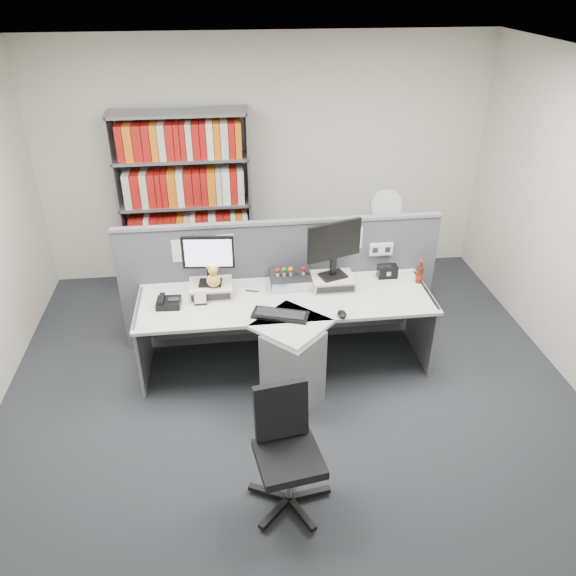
{
  "coord_description": "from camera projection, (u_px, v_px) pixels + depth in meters",
  "views": [
    {
      "loc": [
        -0.49,
        -3.38,
        3.28
      ],
      "look_at": [
        0.0,
        0.65,
        0.92
      ],
      "focal_mm": 35.04,
      "sensor_mm": 36.0,
      "label": 1
    }
  ],
  "objects": [
    {
      "name": "desk_fan",
      "position": [
        385.0,
        208.0,
        5.92
      ],
      "size": [
        0.33,
        0.19,
        0.55
      ],
      "color": "white",
      "rests_on": "filing_cabinet"
    },
    {
      "name": "monitor_riser_right",
      "position": [
        333.0,
        281.0,
        5.1
      ],
      "size": [
        0.38,
        0.31,
        0.1
      ],
      "color": "beige",
      "rests_on": "desk"
    },
    {
      "name": "mouse",
      "position": [
        342.0,
        314.0,
        4.68
      ],
      "size": [
        0.07,
        0.12,
        0.04
      ],
      "primitive_type": "ellipsoid",
      "color": "black",
      "rests_on": "desk"
    },
    {
      "name": "partition",
      "position": [
        281.0,
        281.0,
        5.35
      ],
      "size": [
        3.0,
        0.08,
        1.27
      ],
      "color": "#50515A",
      "rests_on": "ground"
    },
    {
      "name": "ground",
      "position": [
        298.0,
        424.0,
        4.6
      ],
      "size": [
        5.5,
        5.5,
        0.0
      ],
      "primitive_type": "plane",
      "color": "#2C2F33",
      "rests_on": "ground"
    },
    {
      "name": "plush_toy",
      "position": [
        213.0,
        278.0,
        4.88
      ],
      "size": [
        0.12,
        0.12,
        0.21
      ],
      "color": "gold",
      "rests_on": "monitor_riser_left"
    },
    {
      "name": "cola_bottle",
      "position": [
        420.0,
        274.0,
        5.15
      ],
      "size": [
        0.07,
        0.07,
        0.22
      ],
      "color": "#3F190A",
      "rests_on": "desk"
    },
    {
      "name": "desk_calendar",
      "position": [
        200.0,
        298.0,
        4.84
      ],
      "size": [
        0.11,
        0.08,
        0.13
      ],
      "color": "black",
      "rests_on": "desk"
    },
    {
      "name": "desk_phone",
      "position": [
        168.0,
        302.0,
        4.82
      ],
      "size": [
        0.21,
        0.19,
        0.09
      ],
      "color": "black",
      "rests_on": "desk"
    },
    {
      "name": "monitor_left",
      "position": [
        208.0,
        256.0,
        4.83
      ],
      "size": [
        0.45,
        0.16,
        0.46
      ],
      "color": "black",
      "rests_on": "monitor_riser_left"
    },
    {
      "name": "shelving_unit",
      "position": [
        186.0,
        207.0,
        6.12
      ],
      "size": [
        1.41,
        0.4,
        2.0
      ],
      "color": "gray",
      "rests_on": "ground"
    },
    {
      "name": "keyboard",
      "position": [
        280.0,
        315.0,
        4.68
      ],
      "size": [
        0.5,
        0.32,
        0.03
      ],
      "color": "black",
      "rests_on": "desk"
    },
    {
      "name": "monitor_riser_left",
      "position": [
        211.0,
        289.0,
        4.99
      ],
      "size": [
        0.38,
        0.31,
        0.1
      ],
      "color": "beige",
      "rests_on": "desk"
    },
    {
      "name": "desk",
      "position": [
        289.0,
        337.0,
        4.89
      ],
      "size": [
        2.6,
        1.2,
        0.72
      ],
      "color": "silver",
      "rests_on": "ground"
    },
    {
      "name": "office_chair",
      "position": [
        286.0,
        446.0,
        3.76
      ],
      "size": [
        0.58,
        0.58,
        0.89
      ],
      "color": "silver",
      "rests_on": "ground"
    },
    {
      "name": "filing_cabinet",
      "position": [
        380.0,
        266.0,
        6.27
      ],
      "size": [
        0.45,
        0.61,
        0.7
      ],
      "color": "gray",
      "rests_on": "ground"
    },
    {
      "name": "speaker",
      "position": [
        387.0,
        271.0,
        5.25
      ],
      "size": [
        0.18,
        0.1,
        0.12
      ],
      "primitive_type": "cube",
      "color": "black",
      "rests_on": "desk"
    },
    {
      "name": "room_shell",
      "position": [
        300.0,
        223.0,
        3.71
      ],
      "size": [
        5.04,
        5.54,
        2.72
      ],
      "color": "beige",
      "rests_on": "ground"
    },
    {
      "name": "figurines",
      "position": [
        289.0,
        270.0,
        5.08
      ],
      "size": [
        0.29,
        0.05,
        0.09
      ],
      "color": "beige",
      "rests_on": "desktop_pc"
    },
    {
      "name": "monitor_right",
      "position": [
        334.0,
        245.0,
        4.92
      ],
      "size": [
        0.5,
        0.23,
        0.53
      ],
      "color": "black",
      "rests_on": "monitor_riser_right"
    },
    {
      "name": "desktop_pc",
      "position": [
        291.0,
        279.0,
        5.14
      ],
      "size": [
        0.37,
        0.33,
        0.1
      ],
      "color": "black",
      "rests_on": "desk"
    }
  ]
}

